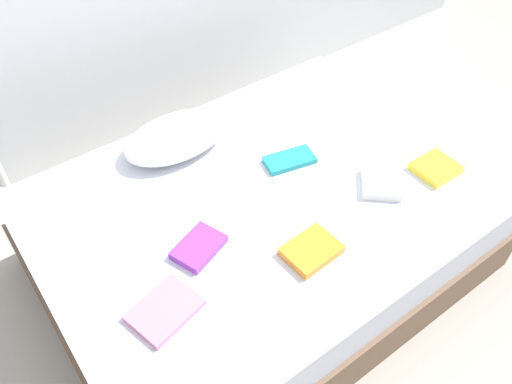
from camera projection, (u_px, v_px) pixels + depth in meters
ground_plane at (262, 262)px, 2.66m from camera, size 8.00×8.00×0.00m
bed at (262, 232)px, 2.48m from camera, size 2.00×1.50×0.50m
pillow at (176, 137)px, 2.48m from camera, size 0.53×0.33×0.13m
textbook_white at (381, 184)px, 2.33m from camera, size 0.25×0.25×0.04m
textbook_teal at (289, 160)px, 2.44m from camera, size 0.26×0.17×0.03m
textbook_yellow at (436, 168)px, 2.40m from camera, size 0.19×0.18×0.04m
textbook_orange at (311, 250)px, 2.06m from camera, size 0.23×0.18×0.04m
textbook_pink at (165, 310)px, 1.88m from camera, size 0.28×0.24×0.02m
textbook_purple at (199, 247)px, 2.08m from camera, size 0.24×0.21×0.03m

